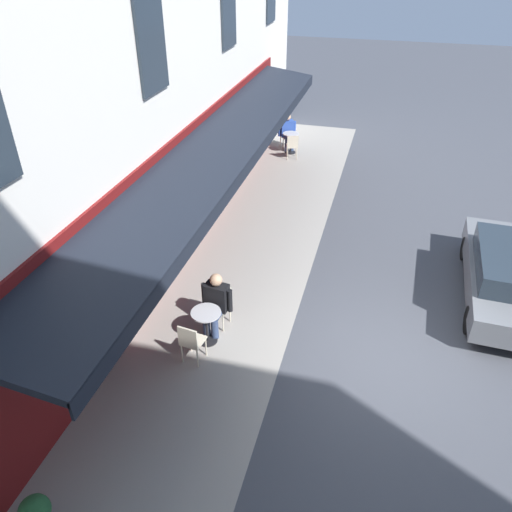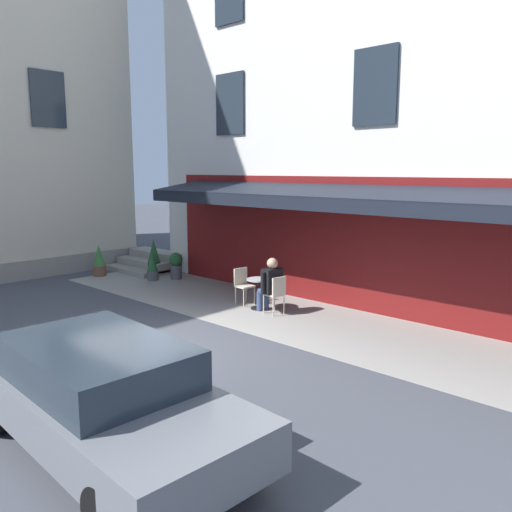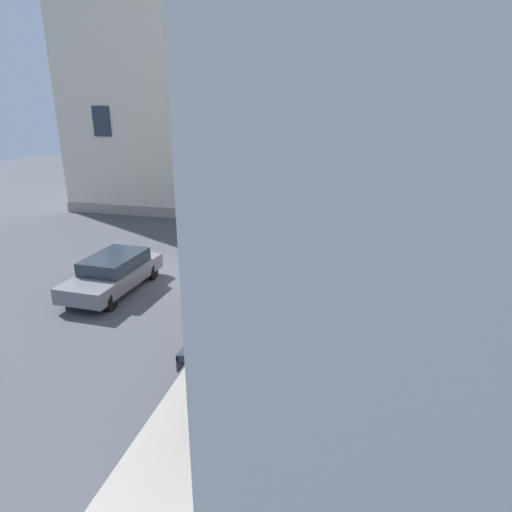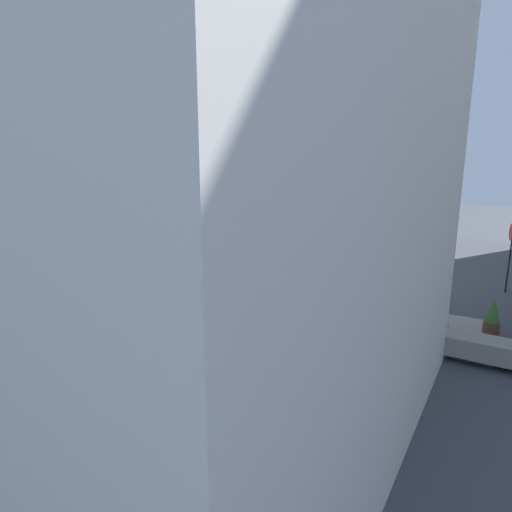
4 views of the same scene
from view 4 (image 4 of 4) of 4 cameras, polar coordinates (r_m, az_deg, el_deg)
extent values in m
plane|color=#42444C|center=(17.48, 6.43, -2.57)|extent=(70.00, 70.00, 0.00)
cube|color=gray|center=(16.42, -9.09, -3.65)|extent=(20.50, 3.20, 0.01)
cube|color=maroon|center=(14.75, -12.51, 0.75)|extent=(16.00, 0.06, 3.20)
cube|color=black|center=(15.14, -10.58, 5.94)|extent=(15.00, 1.70, 0.36)
cube|color=black|center=(15.79, -8.54, 5.44)|extent=(15.00, 0.04, 0.28)
cube|color=#232D38|center=(20.84, -29.53, 12.80)|extent=(1.10, 0.06, 1.70)
cube|color=#232D38|center=(16.96, -21.51, 13.95)|extent=(1.10, 0.06, 1.70)
cube|color=#232D38|center=(13.57, -9.01, 15.19)|extent=(1.10, 0.06, 1.70)
cube|color=#232D38|center=(11.16, 10.37, 15.73)|extent=(1.10, 0.06, 1.70)
cube|color=#232D38|center=(21.15, -30.46, 20.91)|extent=(1.10, 0.06, 1.70)
cube|color=#232D38|center=(17.33, -22.37, 23.88)|extent=(1.10, 0.06, 1.70)
cube|color=#232D38|center=(14.04, -9.48, 27.51)|extent=(1.10, 0.06, 1.70)
cube|color=gray|center=(12.01, 27.25, -10.77)|extent=(2.40, 1.40, 0.15)
cube|color=gray|center=(11.63, 27.18, -10.72)|extent=(2.40, 1.05, 0.30)
cube|color=gray|center=(11.25, 27.11, -10.67)|extent=(2.40, 0.70, 0.45)
cylinder|color=black|center=(21.16, -24.46, -0.92)|extent=(0.40, 0.40, 0.03)
cylinder|color=black|center=(21.09, -24.55, -0.01)|extent=(0.06, 0.06, 0.72)
cylinder|color=#B7B7BC|center=(21.02, -24.64, 0.98)|extent=(0.60, 0.60, 0.03)
cylinder|color=beige|center=(21.02, -23.42, -0.33)|extent=(0.03, 0.03, 0.45)
cylinder|color=beige|center=(20.76, -23.99, -0.53)|extent=(0.03, 0.03, 0.45)
cylinder|color=beige|center=(20.81, -22.68, -0.39)|extent=(0.03, 0.03, 0.45)
cylinder|color=beige|center=(20.55, -23.24, -0.59)|extent=(0.03, 0.03, 0.45)
cube|color=beige|center=(20.73, -23.39, 0.20)|extent=(0.50, 0.50, 0.04)
cube|color=beige|center=(20.58, -23.05, 0.80)|extent=(0.15, 0.39, 0.42)
cylinder|color=beige|center=(21.14, -25.64, -0.47)|extent=(0.03, 0.03, 0.45)
cylinder|color=beige|center=(21.44, -25.24, -0.26)|extent=(0.03, 0.03, 0.45)
cylinder|color=beige|center=(21.29, -26.46, -0.46)|extent=(0.03, 0.03, 0.45)
cylinder|color=beige|center=(21.59, -26.05, -0.26)|extent=(0.03, 0.03, 0.45)
cube|color=beige|center=(21.32, -25.91, 0.28)|extent=(0.55, 0.55, 0.04)
cube|color=beige|center=(21.35, -26.40, 0.89)|extent=(0.24, 0.37, 0.42)
cylinder|color=black|center=(14.42, 2.15, -5.75)|extent=(0.40, 0.40, 0.03)
cylinder|color=black|center=(14.31, 2.16, -4.44)|extent=(0.06, 0.06, 0.72)
cylinder|color=#B7B7BC|center=(14.21, 2.17, -2.99)|extent=(0.60, 0.60, 0.03)
cylinder|color=beige|center=(14.27, 3.79, -5.08)|extent=(0.03, 0.03, 0.45)
cylinder|color=beige|center=(14.01, 2.98, -5.41)|extent=(0.03, 0.03, 0.45)
cylinder|color=beige|center=(14.09, 4.92, -5.33)|extent=(0.03, 0.03, 0.45)
cylinder|color=beige|center=(13.82, 4.13, -5.68)|extent=(0.03, 0.03, 0.45)
cube|color=beige|center=(13.97, 3.97, -4.42)|extent=(0.45, 0.45, 0.04)
cube|color=beige|center=(13.81, 4.60, -3.64)|extent=(0.09, 0.40, 0.42)
cylinder|color=beige|center=(14.44, 0.53, -4.83)|extent=(0.03, 0.03, 0.45)
cylinder|color=beige|center=(14.70, 1.35, -4.52)|extent=(0.03, 0.03, 0.45)
cylinder|color=beige|center=(14.64, -0.52, -4.58)|extent=(0.03, 0.03, 0.45)
cylinder|color=beige|center=(14.90, 0.31, -4.28)|extent=(0.03, 0.03, 0.45)
cube|color=beige|center=(14.60, 0.42, -3.63)|extent=(0.45, 0.45, 0.04)
cube|color=beige|center=(14.64, -0.13, -2.65)|extent=(0.09, 0.40, 0.42)
cylinder|color=navy|center=(14.36, 1.46, -4.90)|extent=(0.15, 0.15, 0.47)
cylinder|color=navy|center=(14.39, 0.91, -3.80)|extent=(0.36, 0.20, 0.16)
cylinder|color=navy|center=(14.50, 1.91, -4.72)|extent=(0.15, 0.15, 0.47)
cylinder|color=navy|center=(14.53, 1.37, -3.64)|extent=(0.36, 0.20, 0.16)
cube|color=black|center=(14.48, 0.61, -2.49)|extent=(0.33, 0.51, 0.58)
sphere|color=tan|center=(14.38, 0.61, -0.88)|extent=(0.26, 0.26, 0.26)
cylinder|color=black|center=(14.26, -0.11, -2.80)|extent=(0.10, 0.10, 0.51)
cylinder|color=black|center=(14.71, 1.31, -2.32)|extent=(0.10, 0.10, 0.51)
cylinder|color=navy|center=(21.10, -24.97, -0.40)|extent=(0.16, 0.16, 0.47)
cylinder|color=navy|center=(21.12, -25.46, 0.28)|extent=(0.38, 0.32, 0.17)
cylinder|color=navy|center=(21.26, -24.75, -0.28)|extent=(0.16, 0.16, 0.47)
cylinder|color=navy|center=(21.29, -25.24, 0.39)|extent=(0.38, 0.32, 0.17)
cube|color=#28479E|center=(21.23, -25.85, 1.12)|extent=(0.49, 0.56, 0.59)
sphere|color=tan|center=(21.16, -25.96, 2.25)|extent=(0.26, 0.26, 0.26)
cylinder|color=#28479E|center=(20.97, -26.20, 0.91)|extent=(0.10, 0.10, 0.52)
cylinder|color=#28479E|center=(21.49, -25.49, 1.23)|extent=(0.10, 0.10, 0.52)
cylinder|color=black|center=(17.24, 30.72, -0.06)|extent=(0.05, 0.05, 2.60)
cylinder|color=#192899|center=(17.09, 30.91, 2.73)|extent=(0.14, 0.55, 0.56)
cylinder|color=red|center=(17.09, 30.85, 2.73)|extent=(0.14, 0.58, 0.59)
cylinder|color=#4C4C51|center=(12.71, 20.48, -8.54)|extent=(0.35, 0.35, 0.28)
cone|color=#23562D|center=(12.56, 20.64, -6.59)|extent=(0.33, 0.33, 0.63)
cylinder|color=#2D2D33|center=(12.07, 23.27, -9.56)|extent=(0.41, 0.41, 0.42)
cone|color=#23562D|center=(11.87, 23.51, -6.98)|extent=(0.39, 0.39, 0.73)
cylinder|color=#4C4C51|center=(12.18, 18.23, -8.92)|extent=(0.35, 0.35, 0.44)
sphere|color=#23562D|center=(12.04, 18.36, -7.16)|extent=(0.42, 0.42, 0.42)
cylinder|color=brown|center=(13.26, 28.81, -8.33)|extent=(0.41, 0.41, 0.34)
cone|color=#3D7A38|center=(13.11, 29.05, -6.26)|extent=(0.39, 0.39, 0.67)
cube|color=slate|center=(20.82, 2.80, 1.58)|extent=(4.37, 1.98, 0.55)
cube|color=#232D38|center=(20.62, 3.29, 2.92)|extent=(2.47, 1.70, 0.48)
cylinder|color=black|center=(22.29, 0.66, 1.61)|extent=(0.60, 0.20, 0.60)
cylinder|color=black|center=(21.00, -1.73, 0.92)|extent=(0.60, 0.20, 0.60)
cylinder|color=black|center=(20.88, 7.34, 0.75)|extent=(0.60, 0.20, 0.60)
cylinder|color=black|center=(19.49, 5.23, -0.05)|extent=(0.60, 0.20, 0.60)
camera|label=1|loc=(15.10, 34.62, 19.77)|focal=34.95mm
camera|label=2|loc=(25.81, -4.31, 9.94)|focal=36.39mm
camera|label=3|loc=(25.23, -38.17, 14.78)|focal=31.58mm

